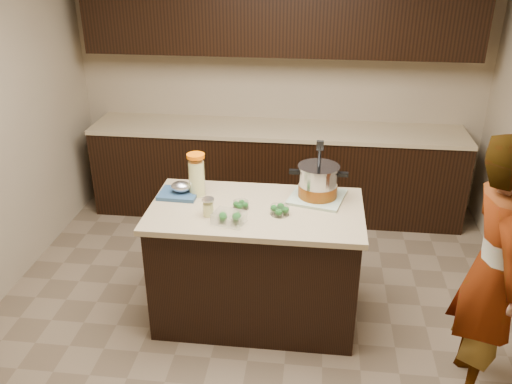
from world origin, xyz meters
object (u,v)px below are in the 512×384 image
island (256,263)px  stock_pot (318,183)px  lemonade_pitcher (197,176)px  person (494,271)px

island → stock_pot: size_ratio=3.54×
island → lemonade_pitcher: size_ratio=4.76×
island → lemonade_pitcher: bearing=160.3°
lemonade_pitcher → stock_pot: bearing=2.8°
island → lemonade_pitcher: lemonade_pitcher is taller
lemonade_pitcher → person: bearing=-19.4°
stock_pot → person: bearing=-33.3°
island → lemonade_pitcher: (-0.44, 0.16, 0.59)m
lemonade_pitcher → person: 2.01m
person → island: bearing=70.3°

